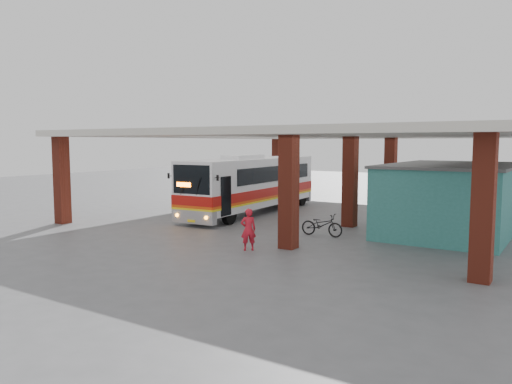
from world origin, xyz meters
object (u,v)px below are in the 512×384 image
Objects in this scene: coach_bus at (252,184)px; motorcycle at (322,225)px; pedestrian at (248,229)px; red_chair at (413,213)px.

coach_bus reaches higher than motorcycle.
pedestrian is (-1.06, -4.13, 0.30)m from motorcycle.
pedestrian reaches higher than motorcycle.
motorcycle is 4.28m from pedestrian.
pedestrian is at bearing -60.55° from coach_bus.
pedestrian reaches higher than red_chair.
coach_bus is 8.97m from red_chair.
motorcycle is 6.79m from red_chair.
coach_bus reaches higher than red_chair.
motorcycle is (6.48, -4.21, -1.18)m from coach_bus.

